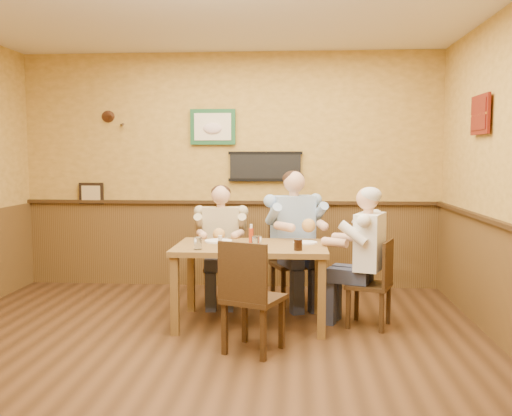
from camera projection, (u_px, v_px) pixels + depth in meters
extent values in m
plane|color=#362110|center=(195.00, 357.00, 4.48)|extent=(5.00, 5.00, 0.00)
cube|color=gold|center=(230.00, 171.00, 6.84)|extent=(5.00, 0.02, 2.80)
cube|color=gold|center=(56.00, 209.00, 1.87)|extent=(5.00, 0.02, 2.80)
cube|color=brown|center=(230.00, 245.00, 6.90)|extent=(5.00, 0.02, 1.00)
cube|color=black|center=(265.00, 166.00, 6.77)|extent=(0.88, 0.03, 0.34)
cube|color=#1D542D|center=(213.00, 127.00, 6.77)|extent=(0.54, 0.03, 0.42)
cube|color=black|center=(91.00, 193.00, 6.94)|extent=(0.30, 0.03, 0.26)
cube|color=maroon|center=(480.00, 115.00, 5.18)|extent=(0.03, 0.48, 0.36)
cube|color=brown|center=(251.00, 248.00, 5.30)|extent=(1.40, 0.90, 0.05)
cube|color=brown|center=(175.00, 296.00, 4.99)|extent=(0.07, 0.07, 0.70)
cube|color=brown|center=(322.00, 299.00, 4.90)|extent=(0.07, 0.07, 0.70)
cube|color=brown|center=(191.00, 277.00, 5.77)|extent=(0.07, 0.07, 0.70)
cube|color=brown|center=(318.00, 279.00, 5.68)|extent=(0.07, 0.07, 0.70)
cylinder|color=silver|center=(198.00, 243.00, 5.04)|extent=(0.08, 0.08, 0.11)
cylinder|color=white|center=(257.00, 243.00, 5.01)|extent=(0.10, 0.10, 0.12)
cylinder|color=black|center=(298.00, 245.00, 4.99)|extent=(0.10, 0.10, 0.10)
cylinder|color=#B73513|center=(251.00, 236.00, 5.29)|extent=(0.05, 0.05, 0.18)
cylinder|color=silver|center=(220.00, 241.00, 5.25)|extent=(0.04, 0.04, 0.10)
cylinder|color=black|center=(253.00, 241.00, 5.28)|extent=(0.04, 0.04, 0.08)
cylinder|color=white|center=(218.00, 241.00, 5.48)|extent=(0.29, 0.29, 0.02)
cylinder|color=white|center=(305.00, 242.00, 5.40)|extent=(0.28, 0.28, 0.02)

